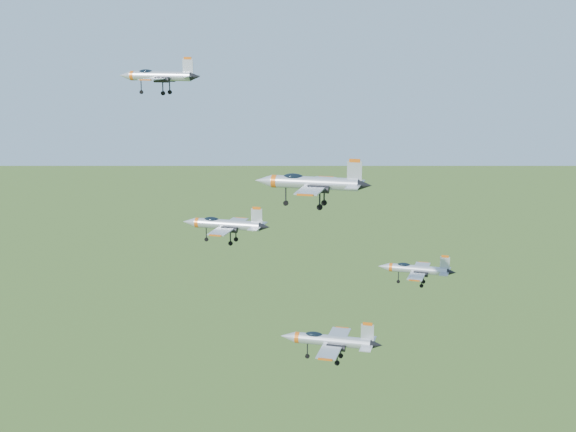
# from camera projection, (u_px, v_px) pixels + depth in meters

# --- Properties ---
(jet_lead) EXTENTS (13.31, 11.06, 3.56)m
(jet_lead) POSITION_uv_depth(u_px,v_px,m) (158.00, 76.00, 119.51)
(jet_lead) COLOR #A5A9B1
(jet_left_high) EXTENTS (12.74, 10.56, 3.40)m
(jet_left_high) POSITION_uv_depth(u_px,v_px,m) (225.00, 224.00, 110.10)
(jet_left_high) COLOR #A5A9B1
(jet_right_high) EXTENTS (13.54, 11.20, 3.62)m
(jet_right_high) POSITION_uv_depth(u_px,v_px,m) (311.00, 183.00, 89.98)
(jet_right_high) COLOR #A5A9B1
(jet_left_low) EXTENTS (11.40, 9.49, 3.05)m
(jet_left_low) POSITION_uv_depth(u_px,v_px,m) (416.00, 269.00, 116.09)
(jet_left_low) COLOR #A5A9B1
(jet_right_low) EXTENTS (13.16, 10.89, 3.52)m
(jet_right_low) POSITION_uv_depth(u_px,v_px,m) (329.00, 340.00, 100.68)
(jet_right_low) COLOR #A5A9B1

